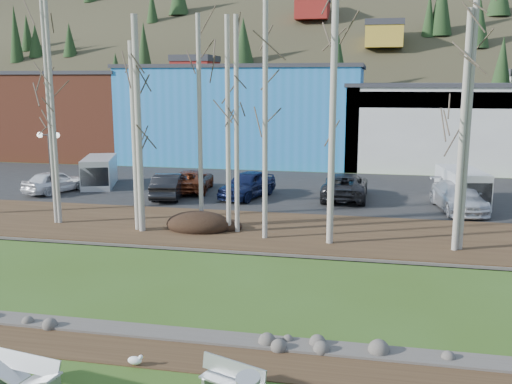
% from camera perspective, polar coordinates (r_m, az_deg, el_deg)
% --- Properties ---
extents(dirt_strip, '(80.00, 1.80, 0.03)m').
position_cam_1_polar(dirt_strip, '(15.62, -9.06, -15.54)').
color(dirt_strip, '#382616').
rests_on(dirt_strip, ground).
extents(near_bank_rocks, '(80.00, 0.80, 0.50)m').
position_cam_1_polar(near_bank_rocks, '(16.47, -7.80, -14.10)').
color(near_bank_rocks, '#47423D').
rests_on(near_bank_rocks, ground).
extents(river, '(80.00, 8.00, 0.90)m').
position_cam_1_polar(river, '(20.07, -3.88, -9.30)').
color(river, black).
rests_on(river, ground).
extents(far_bank_rocks, '(80.00, 0.80, 0.46)m').
position_cam_1_polar(far_bank_rocks, '(23.84, -1.24, -5.96)').
color(far_bank_rocks, '#47423D').
rests_on(far_bank_rocks, ground).
extents(far_bank, '(80.00, 7.00, 0.15)m').
position_cam_1_polar(far_bank, '(26.83, 0.29, -3.85)').
color(far_bank, '#382616').
rests_on(far_bank, ground).
extents(parking_lot, '(80.00, 14.00, 0.14)m').
position_cam_1_polar(parking_lot, '(36.93, 3.50, 0.26)').
color(parking_lot, black).
rests_on(parking_lot, ground).
extents(building_brick, '(16.32, 12.24, 7.80)m').
position_cam_1_polar(building_brick, '(57.87, -18.73, 7.43)').
color(building_brick, brown).
rests_on(building_brick, ground).
extents(building_blue, '(20.40, 12.24, 8.30)m').
position_cam_1_polar(building_blue, '(51.22, -0.90, 7.89)').
color(building_blue, '#2581CE').
rests_on(building_blue, ground).
extents(building_white, '(18.36, 12.24, 6.80)m').
position_cam_1_polar(building_white, '(50.50, 19.59, 6.37)').
color(building_white, silver).
rests_on(building_white, ground).
extents(hillside, '(160.00, 72.00, 35.00)m').
position_cam_1_polar(hillside, '(95.64, 8.92, 17.24)').
color(hillside, '#302C1C').
rests_on(hillside, ground).
extents(bench_intact, '(1.74, 1.05, 0.84)m').
position_cam_1_polar(bench_intact, '(13.32, -2.16, -18.43)').
color(bench_intact, '#B8BCBD').
rests_on(bench_intact, ground).
extents(bench_damaged, '(1.91, 0.90, 0.82)m').
position_cam_1_polar(bench_damaged, '(14.59, -22.13, -16.53)').
color(bench_damaged, '#B8BCBD').
rests_on(bench_damaged, ground).
extents(seagull, '(0.44, 0.20, 0.31)m').
position_cam_1_polar(seagull, '(15.02, -11.98, -16.12)').
color(seagull, gold).
rests_on(seagull, ground).
extents(dirt_mound, '(3.09, 2.18, 0.61)m').
position_cam_1_polar(dirt_mound, '(26.83, -5.76, -3.07)').
color(dirt_mound, black).
rests_on(dirt_mound, far_bank).
extents(birch_1, '(0.19, 0.19, 11.17)m').
position_cam_1_polar(birch_1, '(28.80, -19.69, 7.95)').
color(birch_1, '#B7B2A4').
rests_on(birch_1, far_bank).
extents(birch_2, '(0.28, 0.28, 8.57)m').
position_cam_1_polar(birch_2, '(26.57, -12.04, 5.33)').
color(birch_2, '#B7B2A4').
rests_on(birch_2, far_bank).
extents(birch_3, '(0.21, 0.21, 9.64)m').
position_cam_1_polar(birch_3, '(25.63, -2.82, 6.56)').
color(birch_3, '#B7B2A4').
rests_on(birch_3, far_bank).
extents(birch_4, '(0.29, 0.29, 9.67)m').
position_cam_1_polar(birch_4, '(26.21, -11.68, 6.47)').
color(birch_4, '#B7B2A4').
rests_on(birch_4, far_bank).
extents(birch_5, '(0.21, 0.21, 9.80)m').
position_cam_1_polar(birch_5, '(26.70, -5.64, 6.87)').
color(birch_5, '#B7B2A4').
rests_on(birch_5, far_bank).
extents(birch_6, '(0.22, 0.22, 10.49)m').
position_cam_1_polar(birch_6, '(24.44, 0.93, 7.35)').
color(birch_6, '#B7B2A4').
rests_on(birch_6, far_bank).
extents(birch_7, '(0.28, 0.28, 11.01)m').
position_cam_1_polar(birch_7, '(23.81, 7.69, 7.78)').
color(birch_7, '#B7B2A4').
rests_on(birch_7, far_bank).
extents(birch_8, '(0.25, 0.25, 9.56)m').
position_cam_1_polar(birch_8, '(24.06, 19.93, 5.52)').
color(birch_8, '#B7B2A4').
rests_on(birch_8, far_bank).
extents(birch_9, '(0.24, 0.24, 10.89)m').
position_cam_1_polar(birch_9, '(24.23, 20.49, 7.10)').
color(birch_9, '#B7B2A4').
rests_on(birch_9, far_bank).
extents(birch_10, '(0.21, 0.21, 9.64)m').
position_cam_1_polar(birch_10, '(25.53, -1.95, 6.55)').
color(birch_10, '#B7B2A4').
rests_on(birch_10, far_bank).
extents(birch_11, '(0.19, 0.19, 11.17)m').
position_cam_1_polar(birch_11, '(28.90, -20.02, 7.94)').
color(birch_11, '#B7B2A4').
rests_on(birch_11, far_bank).
extents(street_lamp, '(1.47, 0.37, 3.84)m').
position_cam_1_polar(street_lamp, '(36.22, -19.99, 4.35)').
color(street_lamp, '#262628').
rests_on(street_lamp, parking_lot).
extents(car_0, '(2.95, 4.42, 1.40)m').
position_cam_1_polar(car_0, '(37.50, -19.48, 1.00)').
color(car_0, white).
rests_on(car_0, parking_lot).
extents(car_1, '(2.30, 4.67, 1.47)m').
position_cam_1_polar(car_1, '(34.23, -8.67, 0.67)').
color(car_1, black).
rests_on(car_1, parking_lot).
extents(car_2, '(2.86, 5.11, 1.35)m').
position_cam_1_polar(car_2, '(36.09, -6.44, 1.16)').
color(car_2, brown).
rests_on(car_2, parking_lot).
extents(car_3, '(3.11, 4.96, 1.58)m').
position_cam_1_polar(car_3, '(33.87, -0.87, 0.77)').
color(car_3, '#151E46').
rests_on(car_3, parking_lot).
extents(car_4, '(2.55, 5.46, 1.51)m').
position_cam_1_polar(car_4, '(33.96, 8.90, 0.61)').
color(car_4, '#2A292C').
rests_on(car_4, parking_lot).
extents(car_5, '(2.91, 5.43, 1.50)m').
position_cam_1_polar(car_5, '(32.33, 19.57, -0.44)').
color(car_5, silver).
rests_on(car_5, parking_lot).
extents(van_white, '(2.56, 4.72, 1.96)m').
position_cam_1_polar(van_white, '(33.92, 19.97, 0.45)').
color(van_white, white).
rests_on(van_white, parking_lot).
extents(van_grey, '(3.12, 4.71, 1.91)m').
position_cam_1_polar(van_grey, '(38.82, -15.42, 1.94)').
color(van_grey, silver).
rests_on(van_grey, parking_lot).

